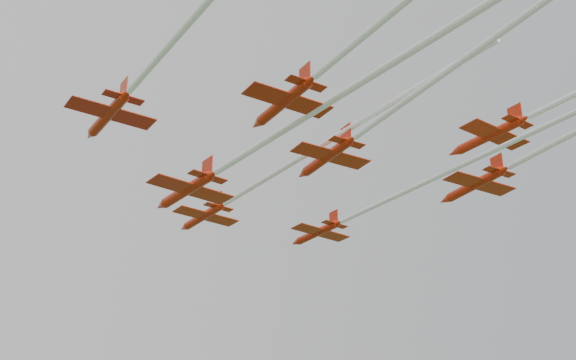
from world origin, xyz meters
name	(u,v)px	position (x,y,z in m)	size (l,w,h in m)	color
jet_lead	(261,182)	(1.38, 7.05, 49.85)	(12.46, 54.88, 2.61)	red
jet_row2_left	(240,157)	(-5.96, -3.60, 46.67)	(13.49, 49.72, 2.94)	red
jet_row2_right	(388,200)	(14.38, -0.26, 47.24)	(12.22, 52.45, 2.39)	red
jet_row3_left	(155,62)	(-19.18, -15.52, 47.25)	(8.49, 47.20, 2.50)	red
jet_row3_mid	(432,82)	(4.54, -22.30, 48.26)	(8.81, 65.18, 2.61)	red
jet_row3_right	(541,150)	(26.10, -13.53, 50.42)	(9.51, 50.00, 2.82)	red
jet_row4_left	(369,32)	(-5.75, -27.94, 46.82)	(8.52, 52.86, 2.51)	red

